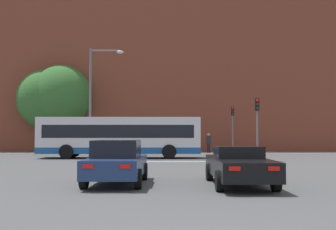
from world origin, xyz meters
The scene contains 14 objects.
stop_line_strip centered at (0.00, 20.83, 0.00)m, with size 8.61×0.30×0.01m, color silver.
far_pavement centered at (0.00, 32.98, 0.01)m, with size 69.57×2.50×0.01m, color #A09B91.
brick_civic_building centered at (-2.40, 40.65, 9.05)m, with size 47.90×11.04×19.74m.
car_saloon_left centered at (-2.17, 9.16, 0.76)m, with size 2.00×4.33×1.51m.
car_roadster_right centered at (2.00, 8.76, 0.67)m, with size 1.93×4.94×1.31m.
bus_crossing_lead centered at (-3.75, 24.76, 1.55)m, with size 11.43×2.64×2.90m.
traffic_light_near_right centered at (5.44, 21.54, 2.71)m, with size 0.26×0.31×4.02m.
traffic_light_far_right centered at (5.64, 32.64, 2.81)m, with size 0.26×0.31×4.19m.
street_lamp_junction centered at (-5.30, 23.73, 4.70)m, with size 2.40×0.36×7.70m.
pedestrian_waiting centered at (-6.42, 32.17, 1.02)m, with size 0.32×0.44×1.73m.
pedestrian_walking_east centered at (3.47, 32.79, 1.06)m, with size 0.41×0.26×1.79m.
pedestrian_walking_west centered at (1.58, 32.72, 1.00)m, with size 0.43×0.27×1.70m.
tree_by_building centered at (-11.96, 34.84, 5.04)m, with size 5.43×5.43×7.89m.
tree_kerbside centered at (-10.39, 34.63, 5.32)m, with size 5.68×5.68×8.31m.
Camera 1 is at (-0.50, -5.45, 1.74)m, focal length 45.00 mm.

